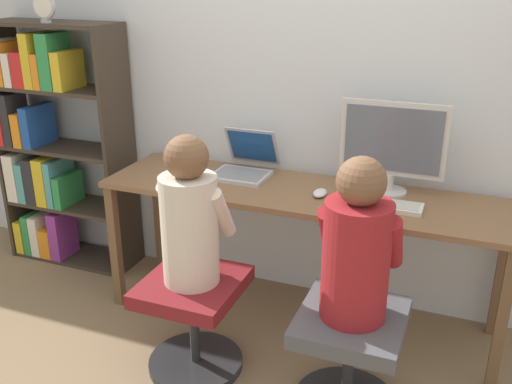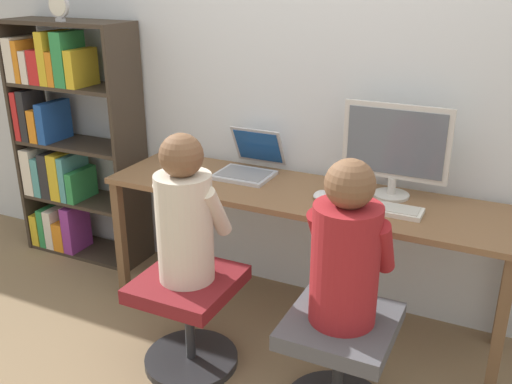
# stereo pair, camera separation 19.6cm
# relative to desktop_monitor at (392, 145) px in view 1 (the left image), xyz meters

# --- Properties ---
(ground_plane) EXTENTS (14.00, 14.00, 0.00)m
(ground_plane) POSITION_rel_desktop_monitor_xyz_m (-0.42, -0.42, -1.01)
(ground_plane) COLOR #846B4C
(wall_back) EXTENTS (10.00, 0.05, 2.60)m
(wall_back) POSITION_rel_desktop_monitor_xyz_m (-0.42, 0.21, 0.29)
(wall_back) COLOR silver
(wall_back) RESTS_ON ground_plane
(desk) EXTENTS (2.10, 0.56, 0.76)m
(desk) POSITION_rel_desktop_monitor_xyz_m (-0.42, -0.14, -0.33)
(desk) COLOR brown
(desk) RESTS_ON ground_plane
(desktop_monitor) EXTENTS (0.52, 0.18, 0.47)m
(desktop_monitor) POSITION_rel_desktop_monitor_xyz_m (0.00, 0.00, 0.00)
(desktop_monitor) COLOR beige
(desktop_monitor) RESTS_ON desk
(laptop) EXTENTS (0.30, 0.36, 0.24)m
(laptop) POSITION_rel_desktop_monitor_xyz_m (-0.79, -0.00, -0.20)
(laptop) COLOR #B7B7BC
(laptop) RESTS_ON desk
(keyboard) EXTENTS (0.43, 0.13, 0.03)m
(keyboard) POSITION_rel_desktop_monitor_xyz_m (-0.02, -0.20, -0.24)
(keyboard) COLOR silver
(keyboard) RESTS_ON desk
(computer_mouse_by_keyboard) EXTENTS (0.07, 0.11, 0.03)m
(computer_mouse_by_keyboard) POSITION_rel_desktop_monitor_xyz_m (-0.31, -0.17, -0.24)
(computer_mouse_by_keyboard) COLOR silver
(computer_mouse_by_keyboard) RESTS_ON desk
(office_chair_left) EXTENTS (0.46, 0.47, 0.48)m
(office_chair_left) POSITION_rel_desktop_monitor_xyz_m (-0.01, -0.73, -0.72)
(office_chair_left) COLOR #262628
(office_chair_left) RESTS_ON ground_plane
(office_chair_right) EXTENTS (0.46, 0.47, 0.48)m
(office_chair_right) POSITION_rel_desktop_monitor_xyz_m (-0.76, -0.72, -0.72)
(office_chair_right) COLOR #262628
(office_chair_right) RESTS_ON ground_plane
(person_at_monitor) EXTENTS (0.34, 0.31, 0.69)m
(person_at_monitor) POSITION_rel_desktop_monitor_xyz_m (-0.01, -0.73, -0.22)
(person_at_monitor) COLOR maroon
(person_at_monitor) RESTS_ON office_chair_left
(person_at_laptop) EXTENTS (0.32, 0.31, 0.69)m
(person_at_laptop) POSITION_rel_desktop_monitor_xyz_m (-0.76, -0.72, -0.21)
(person_at_laptop) COLOR beige
(person_at_laptop) RESTS_ON office_chair_right
(bookshelf) EXTENTS (0.85, 0.32, 1.54)m
(bookshelf) POSITION_rel_desktop_monitor_xyz_m (-2.13, -0.02, -0.24)
(bookshelf) COLOR #382D23
(bookshelf) RESTS_ON ground_plane
(desk_clock) EXTENTS (0.14, 0.03, 0.16)m
(desk_clock) POSITION_rel_desktop_monitor_xyz_m (-1.96, -0.09, 0.61)
(desk_clock) COLOR #B2B2B7
(desk_clock) RESTS_ON bookshelf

